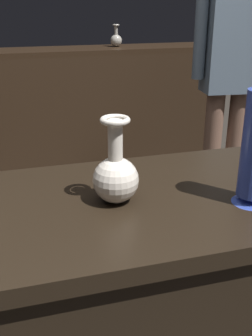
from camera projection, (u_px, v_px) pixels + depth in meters
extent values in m
cube|color=black|center=(135.00, 312.00, 1.36)|extent=(1.10, 0.59, 0.75)
cube|color=black|center=(136.00, 206.00, 1.21)|extent=(1.20, 0.64, 0.05)
cube|color=black|center=(55.00, 115.00, 3.28)|extent=(2.60, 0.40, 0.95)
cube|color=black|center=(51.00, 52.00, 3.09)|extent=(2.60, 0.40, 0.04)
sphere|color=silver|center=(116.00, 180.00, 1.16)|extent=(0.13, 0.13, 0.13)
cylinder|color=silver|center=(115.00, 141.00, 1.11)|extent=(0.04, 0.04, 0.12)
torus|color=silver|center=(115.00, 120.00, 1.09)|extent=(0.08, 0.08, 0.02)
cone|color=#2D429E|center=(251.00, 198.00, 1.17)|extent=(0.11, 0.11, 0.02)
sphere|color=gray|center=(116.00, 41.00, 3.21)|extent=(0.09, 0.09, 0.09)
cylinder|color=gray|center=(116.00, 30.00, 3.18)|extent=(0.03, 0.03, 0.08)
torus|color=gray|center=(116.00, 25.00, 3.16)|extent=(0.05, 0.05, 0.01)
cylinder|color=brown|center=(233.00, 156.00, 2.60)|extent=(0.11, 0.11, 0.83)
cylinder|color=brown|center=(211.00, 157.00, 2.58)|extent=(0.11, 0.11, 0.83)
cube|color=slate|center=(234.00, 34.00, 2.31)|extent=(0.34, 0.22, 0.66)
cylinder|color=slate|center=(201.00, 28.00, 2.27)|extent=(0.07, 0.07, 0.56)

